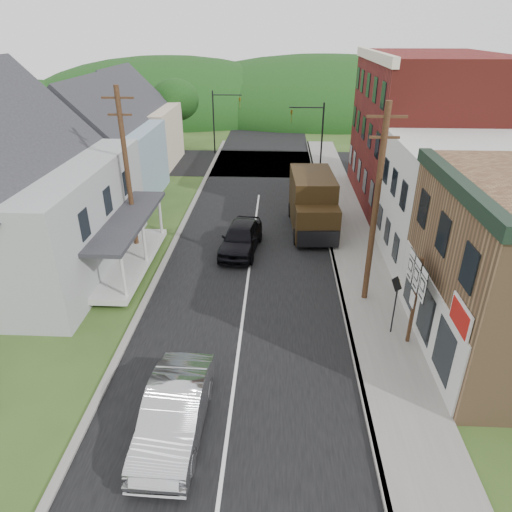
# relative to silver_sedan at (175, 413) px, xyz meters

# --- Properties ---
(ground) EXTENTS (120.00, 120.00, 0.00)m
(ground) POSITION_rel_silver_sedan_xyz_m (1.63, 4.70, -0.83)
(ground) COLOR #2D4719
(ground) RESTS_ON ground
(road) EXTENTS (9.00, 90.00, 0.02)m
(road) POSITION_rel_silver_sedan_xyz_m (1.63, 14.70, -0.83)
(road) COLOR black
(road) RESTS_ON ground
(cross_road) EXTENTS (60.00, 9.00, 0.02)m
(cross_road) POSITION_rel_silver_sedan_xyz_m (1.63, 31.70, -0.83)
(cross_road) COLOR black
(cross_road) RESTS_ON ground
(sidewalk_right) EXTENTS (2.80, 55.00, 0.15)m
(sidewalk_right) POSITION_rel_silver_sedan_xyz_m (7.53, 12.70, -0.75)
(sidewalk_right) COLOR slate
(sidewalk_right) RESTS_ON ground
(curb_right) EXTENTS (0.20, 55.00, 0.15)m
(curb_right) POSITION_rel_silver_sedan_xyz_m (6.18, 12.70, -0.75)
(curb_right) COLOR slate
(curb_right) RESTS_ON ground
(curb_left) EXTENTS (0.30, 55.00, 0.12)m
(curb_left) POSITION_rel_silver_sedan_xyz_m (-3.02, 12.70, -0.77)
(curb_left) COLOR slate
(curb_left) RESTS_ON ground
(storefront_white) EXTENTS (8.00, 7.00, 6.50)m
(storefront_white) POSITION_rel_silver_sedan_xyz_m (12.93, 12.20, 2.42)
(storefront_white) COLOR silver
(storefront_white) RESTS_ON ground
(storefront_red) EXTENTS (8.00, 12.00, 10.00)m
(storefront_red) POSITION_rel_silver_sedan_xyz_m (12.93, 21.70, 4.17)
(storefront_red) COLOR maroon
(storefront_red) RESTS_ON ground
(house_gray) EXTENTS (10.20, 12.24, 8.35)m
(house_gray) POSITION_rel_silver_sedan_xyz_m (-10.37, 10.70, 3.41)
(house_gray) COLOR #9C9FA1
(house_gray) RESTS_ON ground
(house_blue) EXTENTS (7.14, 8.16, 7.28)m
(house_blue) POSITION_rel_silver_sedan_xyz_m (-9.37, 21.70, 2.87)
(house_blue) COLOR #7E99AC
(house_blue) RESTS_ON ground
(house_cream) EXTENTS (7.14, 8.16, 7.28)m
(house_cream) POSITION_rel_silver_sedan_xyz_m (-9.87, 30.70, 2.87)
(house_cream) COLOR beige
(house_cream) RESTS_ON ground
(utility_pole_right) EXTENTS (1.60, 0.26, 9.00)m
(utility_pole_right) POSITION_rel_silver_sedan_xyz_m (7.23, 8.20, 3.83)
(utility_pole_right) COLOR #472D19
(utility_pole_right) RESTS_ON ground
(utility_pole_left) EXTENTS (1.60, 0.26, 9.00)m
(utility_pole_left) POSITION_rel_silver_sedan_xyz_m (-4.87, 12.70, 3.83)
(utility_pole_left) COLOR #472D19
(utility_pole_left) RESTS_ON ground
(traffic_signal_right) EXTENTS (2.87, 0.20, 6.00)m
(traffic_signal_right) POSITION_rel_silver_sedan_xyz_m (5.93, 28.20, 2.93)
(traffic_signal_right) COLOR black
(traffic_signal_right) RESTS_ON ground
(traffic_signal_left) EXTENTS (2.87, 0.20, 6.00)m
(traffic_signal_left) POSITION_rel_silver_sedan_xyz_m (-2.68, 35.20, 2.93)
(traffic_signal_left) COLOR black
(traffic_signal_left) RESTS_ON ground
(tree_left_c) EXTENTS (5.80, 5.80, 8.41)m
(tree_left_c) POSITION_rel_silver_sedan_xyz_m (-17.37, 24.70, 5.11)
(tree_left_c) COLOR #382616
(tree_left_c) RESTS_ON ground
(tree_left_d) EXTENTS (4.80, 4.80, 6.94)m
(tree_left_d) POSITION_rel_silver_sedan_xyz_m (-7.37, 36.70, 4.06)
(tree_left_d) COLOR #382616
(tree_left_d) RESTS_ON ground
(forested_ridge) EXTENTS (90.00, 30.00, 16.00)m
(forested_ridge) POSITION_rel_silver_sedan_xyz_m (1.63, 59.70, -0.83)
(forested_ridge) COLOR black
(forested_ridge) RESTS_ON ground
(silver_sedan) EXTENTS (1.86, 5.06, 1.65)m
(silver_sedan) POSITION_rel_silver_sedan_xyz_m (0.00, 0.00, 0.00)
(silver_sedan) COLOR #A6A6AB
(silver_sedan) RESTS_ON ground
(dark_sedan) EXTENTS (2.51, 5.07, 1.66)m
(dark_sedan) POSITION_rel_silver_sedan_xyz_m (1.03, 13.11, 0.00)
(dark_sedan) COLOR black
(dark_sedan) RESTS_ON ground
(delivery_van) EXTENTS (2.84, 6.30, 3.46)m
(delivery_van) POSITION_rel_silver_sedan_xyz_m (5.22, 16.35, 0.92)
(delivery_van) COLOR black
(delivery_van) RESTS_ON ground
(route_sign_cluster) EXTENTS (0.21, 2.16, 3.78)m
(route_sign_cluster) POSITION_rel_silver_sedan_xyz_m (8.37, 4.92, 1.77)
(route_sign_cluster) COLOR #472D19
(route_sign_cluster) RESTS_ON sidewalk_right
(warning_sign) EXTENTS (0.27, 0.70, 2.67)m
(warning_sign) POSITION_rel_silver_sedan_xyz_m (7.86, 5.52, 1.03)
(warning_sign) COLOR black
(warning_sign) RESTS_ON sidewalk_right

